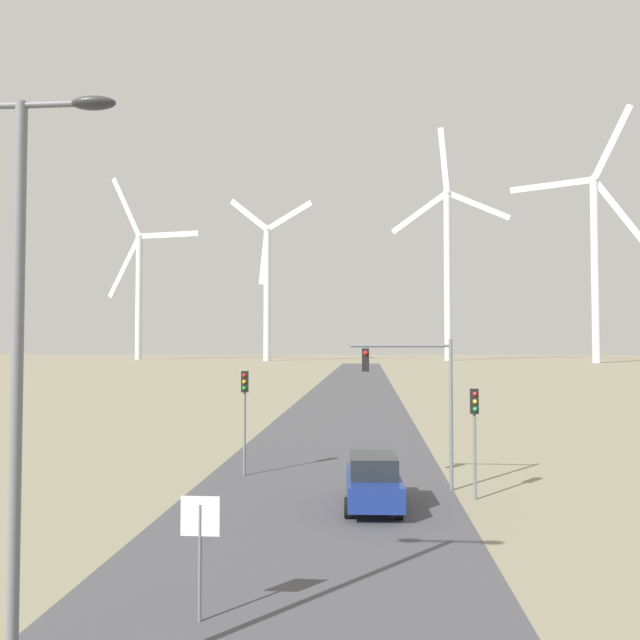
# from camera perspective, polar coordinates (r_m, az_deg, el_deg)

# --- Properties ---
(road_surface) EXTENTS (10.00, 240.00, 0.01)m
(road_surface) POSITION_cam_1_polar(r_m,az_deg,el_deg) (51.05, 2.39, -8.44)
(road_surface) COLOR #47474C
(road_surface) RESTS_ON ground
(streetlamp) EXTENTS (2.99, 0.32, 9.40)m
(streetlamp) POSITION_cam_1_polar(r_m,az_deg,el_deg) (10.55, -25.90, -0.30)
(streetlamp) COLOR slate
(streetlamp) RESTS_ON ground
(stop_sign_near) EXTENTS (0.81, 0.07, 2.52)m
(stop_sign_near) POSITION_cam_1_polar(r_m,az_deg,el_deg) (13.59, -10.91, -18.63)
(stop_sign_near) COLOR slate
(stop_sign_near) RESTS_ON ground
(traffic_light_post_near_left) EXTENTS (0.28, 0.34, 4.43)m
(traffic_light_post_near_left) POSITION_cam_1_polar(r_m,az_deg,el_deg) (26.97, -6.90, -7.20)
(traffic_light_post_near_left) COLOR slate
(traffic_light_post_near_left) RESTS_ON ground
(traffic_light_post_near_right) EXTENTS (0.28, 0.34, 3.98)m
(traffic_light_post_near_right) POSITION_cam_1_polar(r_m,az_deg,el_deg) (23.43, 13.95, -8.71)
(traffic_light_post_near_right) COLOR slate
(traffic_light_post_near_right) RESTS_ON ground
(traffic_light_mast_overhead) EXTENTS (3.92, 0.35, 5.77)m
(traffic_light_mast_overhead) POSITION_cam_1_polar(r_m,az_deg,el_deg) (24.46, 8.72, -5.73)
(traffic_light_mast_overhead) COLOR slate
(traffic_light_mast_overhead) RESTS_ON ground
(car_approaching) EXTENTS (1.98, 4.17, 1.83)m
(car_approaching) POSITION_cam_1_polar(r_m,az_deg,el_deg) (22.00, 4.90, -14.49)
(car_approaching) COLOR navy
(car_approaching) RESTS_ON ground
(wind_turbine_far_left) EXTENTS (35.40, 12.59, 63.46)m
(wind_turbine_far_left) POSITION_cam_1_polar(r_m,az_deg,el_deg) (220.99, -16.21, 3.51)
(wind_turbine_far_left) COLOR silver
(wind_turbine_far_left) RESTS_ON ground
(wind_turbine_left) EXTENTS (28.40, 13.23, 52.89)m
(wind_turbine_left) POSITION_cam_1_polar(r_m,az_deg,el_deg) (198.00, -4.85, 3.74)
(wind_turbine_left) COLOR silver
(wind_turbine_left) RESTS_ON ground
(wind_turbine_center) EXTENTS (37.46, 4.65, 75.22)m
(wind_turbine_center) POSITION_cam_1_polar(r_m,az_deg,el_deg) (204.50, 11.57, 5.59)
(wind_turbine_center) COLOR silver
(wind_turbine_center) RESTS_ON ground
(wind_turbine_right) EXTENTS (35.90, 6.74, 72.69)m
(wind_turbine_right) POSITION_cam_1_polar(r_m,az_deg,el_deg) (192.79, 23.83, 5.93)
(wind_turbine_right) COLOR silver
(wind_turbine_right) RESTS_ON ground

